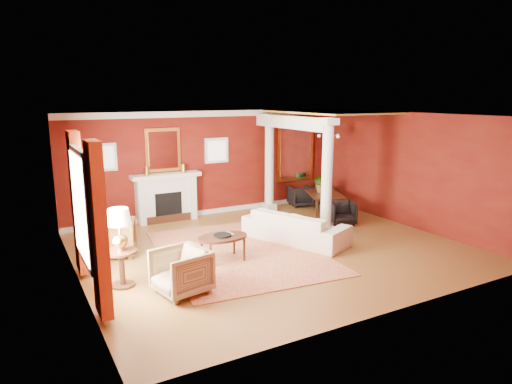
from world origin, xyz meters
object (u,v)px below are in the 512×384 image
sofa (295,221)px  dining_table (325,197)px  armchair_leopard (114,236)px  side_table (120,235)px  coffee_table (223,238)px  armchair_stripe (181,269)px

sofa → dining_table: (2.26, 1.88, -0.02)m
sofa → armchair_leopard: 3.99m
side_table → dining_table: (6.34, 2.51, -0.49)m
armchair_leopard → coffee_table: 2.33m
armchair_leopard → coffee_table: (1.86, -1.40, 0.06)m
side_table → sofa: bearing=8.9°
coffee_table → dining_table: (4.26, 2.23, -0.03)m
armchair_stripe → side_table: (-0.82, 0.78, 0.52)m
side_table → dining_table: 6.84m
side_table → armchair_leopard: bearing=82.3°
side_table → armchair_stripe: bearing=-43.7°
coffee_table → side_table: side_table is taller
sofa → side_table: size_ratio=1.72×
armchair_leopard → armchair_stripe: (0.59, -2.47, 0.00)m
sofa → armchair_stripe: 3.56m
armchair_leopard → dining_table: bearing=116.0°
armchair_stripe → coffee_table: (1.27, 1.06, 0.06)m
dining_table → armchair_leopard: bearing=120.3°
armchair_leopard → armchair_stripe: size_ratio=0.99×
armchair_stripe → dining_table: size_ratio=0.52×
armchair_stripe → armchair_leopard: bearing=-177.9°
coffee_table → side_table: (-2.08, -0.28, 0.46)m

